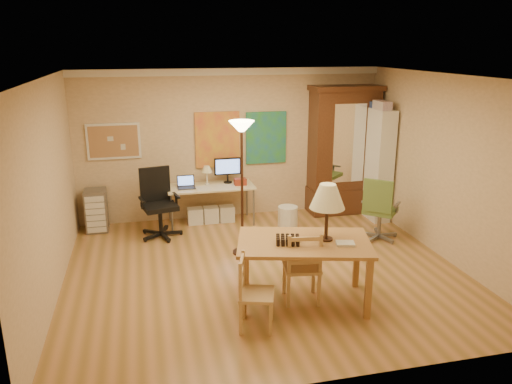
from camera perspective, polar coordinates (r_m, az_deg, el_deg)
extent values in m
plane|color=olive|center=(7.20, 0.92, -8.95)|extent=(5.50, 5.50, 0.00)
cube|color=white|center=(8.92, -2.94, 13.57)|extent=(5.50, 0.08, 0.12)
cube|color=tan|center=(8.93, -15.96, 5.59)|extent=(0.90, 0.04, 0.62)
cube|color=yellow|center=(9.03, -4.41, 5.97)|extent=(0.80, 0.04, 1.00)
cube|color=teal|center=(9.20, 1.17, 6.22)|extent=(0.75, 0.04, 0.95)
cube|color=olive|center=(6.13, 5.52, -5.79)|extent=(1.79, 1.33, 0.04)
cube|color=olive|center=(5.92, -1.48, -10.84)|extent=(0.09, 0.09, 0.76)
cube|color=olive|center=(6.03, 12.72, -10.74)|extent=(0.09, 0.09, 0.76)
cube|color=olive|center=(6.65, -1.14, -7.62)|extent=(0.09, 0.09, 0.76)
cube|color=olive|center=(6.75, 11.41, -7.59)|extent=(0.09, 0.09, 0.76)
cylinder|color=black|center=(6.19, 7.98, -5.32)|extent=(0.17, 0.17, 0.02)
cylinder|color=black|center=(6.12, 8.05, -3.55)|extent=(0.04, 0.04, 0.43)
cone|color=beige|center=(6.01, 8.18, -0.48)|extent=(0.43, 0.43, 0.30)
cube|color=beige|center=(6.07, 10.16, -5.82)|extent=(0.25, 0.21, 0.03)
cube|color=black|center=(6.02, 3.65, -5.49)|extent=(0.35, 0.30, 0.09)
cube|color=#A3754A|center=(6.27, 5.24, -8.55)|extent=(0.49, 0.48, 0.04)
cube|color=#A3754A|center=(6.56, 6.56, -9.66)|extent=(0.04, 0.04, 0.43)
cube|color=#A3754A|center=(6.50, 3.25, -9.83)|extent=(0.04, 0.04, 0.43)
cube|color=#A3754A|center=(6.25, 7.22, -11.09)|extent=(0.04, 0.04, 0.43)
cube|color=#A3754A|center=(6.19, 3.73, -11.30)|extent=(0.04, 0.04, 0.43)
cube|color=#A3754A|center=(6.05, 7.38, -7.04)|extent=(0.04, 0.04, 0.50)
cube|color=#A3754A|center=(5.98, 3.81, -7.21)|extent=(0.04, 0.04, 0.50)
cube|color=#A3754A|center=(5.99, 5.62, -6.69)|extent=(0.38, 0.08, 0.05)
cube|color=#A3754A|center=(5.70, 0.07, -11.63)|extent=(0.48, 0.50, 0.04)
cube|color=#A3754A|center=(5.64, 1.68, -14.43)|extent=(0.05, 0.05, 0.39)
cube|color=#A3754A|center=(5.94, 1.80, -12.70)|extent=(0.05, 0.05, 0.39)
cube|color=#A3754A|center=(5.66, -1.76, -14.32)|extent=(0.05, 0.05, 0.39)
cube|color=#A3754A|center=(5.96, -1.44, -12.61)|extent=(0.05, 0.05, 0.39)
cube|color=#A3754A|center=(5.45, -1.80, -10.31)|extent=(0.05, 0.05, 0.46)
cube|color=#A3754A|center=(5.76, -1.48, -8.75)|extent=(0.05, 0.05, 0.46)
cube|color=#A3754A|center=(5.58, -1.64, -9.09)|extent=(0.13, 0.34, 0.05)
cylinder|color=#3B2317|center=(7.77, -1.54, -6.85)|extent=(0.31, 0.31, 0.03)
cylinder|color=#3B2317|center=(7.44, -1.60, 0.02)|extent=(0.04, 0.04, 1.93)
cone|color=#FFE0A5|center=(7.22, -1.66, 7.53)|extent=(0.37, 0.37, 0.15)
cube|color=#BDB18A|center=(8.84, -5.21, 0.60)|extent=(1.53, 0.67, 0.03)
cylinder|color=slate|center=(8.61, -9.60, -2.44)|extent=(0.03, 0.03, 0.67)
cylinder|color=slate|center=(8.79, -0.26, -1.78)|extent=(0.03, 0.03, 0.67)
cylinder|color=slate|center=(9.15, -9.85, -1.30)|extent=(0.03, 0.03, 0.67)
cylinder|color=slate|center=(9.33, -1.05, -0.70)|extent=(0.03, 0.03, 0.67)
cube|color=black|center=(8.74, -7.95, 0.48)|extent=(0.31, 0.21, 0.02)
cube|color=black|center=(8.86, -8.07, 1.38)|extent=(0.31, 0.05, 0.20)
cube|color=black|center=(8.94, -3.27, 2.95)|extent=(0.48, 0.04, 0.31)
cone|color=beige|center=(8.85, -5.65, 2.62)|extent=(0.19, 0.19, 0.11)
cube|color=beige|center=(8.68, -6.01, 0.40)|extent=(0.24, 0.31, 0.01)
cube|color=maroon|center=(8.86, -1.81, 1.18)|extent=(0.21, 0.15, 0.11)
cube|color=white|center=(9.01, -6.97, -2.73)|extent=(0.27, 0.23, 0.29)
cube|color=white|center=(9.05, -5.16, -2.60)|extent=(0.27, 0.23, 0.29)
cube|color=silver|center=(9.09, -3.37, -2.47)|extent=(0.27, 0.23, 0.29)
cylinder|color=black|center=(8.45, -10.85, -3.28)|extent=(0.07, 0.07, 0.44)
cube|color=black|center=(8.37, -10.94, -1.65)|extent=(0.62, 0.61, 0.08)
cube|color=black|center=(8.50, -11.48, 0.94)|extent=(0.51, 0.16, 0.57)
cube|color=black|center=(8.26, -12.92, -0.88)|extent=(0.11, 0.33, 0.03)
cube|color=black|center=(8.39, -9.11, -0.39)|extent=(0.11, 0.33, 0.03)
cylinder|color=slate|center=(8.48, 13.91, -3.56)|extent=(0.06, 0.06, 0.41)
cube|color=#4E682F|center=(8.41, 14.02, -2.06)|extent=(0.68, 0.67, 0.07)
cube|color=#4E682F|center=(8.11, 13.75, -0.47)|extent=(0.38, 0.35, 0.53)
cube|color=slate|center=(8.31, 15.84, -1.39)|extent=(0.23, 0.25, 0.03)
cube|color=slate|center=(8.43, 12.35, -0.88)|extent=(0.23, 0.25, 0.03)
cube|color=slate|center=(8.99, -17.77, -2.01)|extent=(0.36, 0.41, 0.72)
cube|color=silver|center=(8.78, -17.86, -2.45)|extent=(0.31, 0.02, 0.62)
cube|color=#3E1E10|center=(9.50, 9.86, 4.48)|extent=(1.21, 0.55, 2.31)
cube|color=#3E1E10|center=(9.72, 9.60, -0.78)|extent=(1.25, 0.59, 0.46)
cube|color=white|center=(9.20, 10.60, 5.46)|extent=(0.60, 0.01, 1.43)
cube|color=#3E1E10|center=(9.32, 10.23, 11.63)|extent=(1.30, 0.62, 0.09)
cube|color=white|center=(9.34, 13.58, 3.12)|extent=(0.30, 0.80, 2.01)
cube|color=#993333|center=(9.32, 13.55, -0.23)|extent=(0.18, 0.40, 0.24)
cube|color=#334C99|center=(9.37, 13.08, 7.34)|extent=(0.18, 0.28, 0.20)
cylinder|color=silver|center=(8.63, 3.64, -3.03)|extent=(0.34, 0.34, 0.43)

